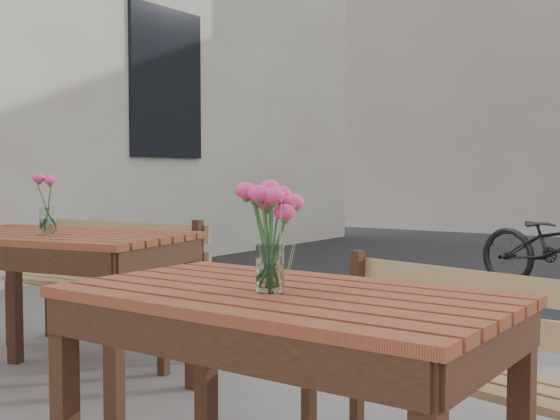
# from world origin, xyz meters

# --- Properties ---
(main_table) EXTENTS (1.28, 0.77, 0.78)m
(main_table) POSITION_xyz_m (-0.17, -0.14, 0.65)
(main_table) COLOR brown
(main_table) RESTS_ON ground
(main_bench) EXTENTS (1.34, 0.66, 0.80)m
(main_bench) POSITION_xyz_m (0.09, 0.67, 0.48)
(main_bench) COLOR #9C7450
(main_bench) RESTS_ON ground
(main_vase) EXTENTS (0.17, 0.17, 0.31)m
(main_vase) POSITION_xyz_m (-0.19, -0.19, 0.97)
(main_vase) COLOR white
(main_vase) RESTS_ON main_table
(second_table) EXTENTS (1.43, 0.99, 0.81)m
(second_table) POSITION_xyz_m (-1.97, 0.49, 0.68)
(second_table) COLOR brown
(second_table) RESTS_ON ground
(second_bench) EXTENTS (1.40, 0.49, 0.86)m
(second_bench) POSITION_xyz_m (-2.38, 1.21, 0.52)
(second_bench) COLOR #9C7450
(second_bench) RESTS_ON ground
(second_vase) EXTENTS (0.11, 0.11, 0.26)m
(second_vase) POSITION_xyz_m (-1.92, 0.40, 0.96)
(second_vase) COLOR white
(second_vase) RESTS_ON second_table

